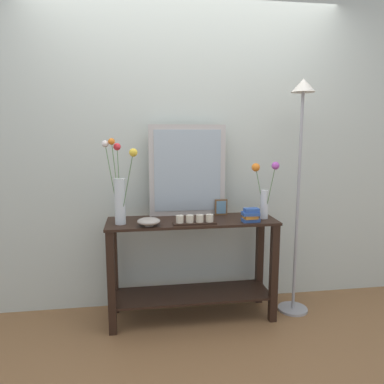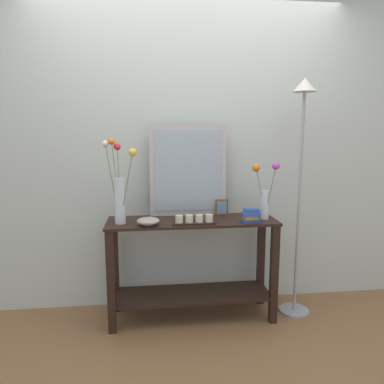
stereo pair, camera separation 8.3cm
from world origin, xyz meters
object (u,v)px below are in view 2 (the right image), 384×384
object	(u,v)px
decorative_bowl	(148,221)
book_stack	(251,216)
vase_right	(265,192)
candle_tray	(194,220)
console_table	(192,259)
tall_vase_left	(120,190)
floor_lamp	(301,159)
mirror_leaning	(188,171)
picture_frame_small	(222,207)

from	to	relation	value
decorative_bowl	book_stack	world-z (taller)	book_stack
vase_right	book_stack	xyz separation A→B (m)	(-0.13, -0.09, -0.16)
decorative_bowl	candle_tray	bearing A→B (deg)	1.39
console_table	vase_right	size ratio (longest dim) A/B	2.89
tall_vase_left	book_stack	world-z (taller)	tall_vase_left
tall_vase_left	floor_lamp	size ratio (longest dim) A/B	0.34
tall_vase_left	book_stack	size ratio (longest dim) A/B	4.63
tall_vase_left	candle_tray	xyz separation A→B (m)	(0.54, -0.07, -0.22)
candle_tray	book_stack	distance (m)	0.42
mirror_leaning	candle_tray	xyz separation A→B (m)	(0.01, -0.29, -0.34)
tall_vase_left	mirror_leaning	bearing A→B (deg)	23.11
picture_frame_small	book_stack	size ratio (longest dim) A/B	0.95
book_stack	vase_right	bearing A→B (deg)	33.75
mirror_leaning	vase_right	world-z (taller)	mirror_leaning
mirror_leaning	floor_lamp	xyz separation A→B (m)	(0.85, -0.20, 0.10)
vase_right	book_stack	world-z (taller)	vase_right
vase_right	floor_lamp	size ratio (longest dim) A/B	0.24
mirror_leaning	vase_right	distance (m)	0.62
tall_vase_left	book_stack	xyz separation A→B (m)	(0.96, -0.08, -0.20)
mirror_leaning	vase_right	xyz separation A→B (m)	(0.57, -0.21, -0.15)
tall_vase_left	vase_right	size ratio (longest dim) A/B	1.39
console_table	candle_tray	size ratio (longest dim) A/B	4.08
tall_vase_left	console_table	bearing A→B (deg)	5.68
vase_right	decorative_bowl	size ratio (longest dim) A/B	2.71
candle_tray	console_table	bearing A→B (deg)	90.87
candle_tray	decorative_bowl	xyz separation A→B (m)	(-0.34, -0.01, 0.00)
console_table	tall_vase_left	world-z (taller)	tall_vase_left
console_table	candle_tray	distance (m)	0.37
console_table	decorative_bowl	bearing A→B (deg)	-158.48
decorative_bowl	vase_right	bearing A→B (deg)	5.65
tall_vase_left	decorative_bowl	xyz separation A→B (m)	(0.20, -0.08, -0.22)
decorative_bowl	book_stack	distance (m)	0.76
book_stack	tall_vase_left	bearing A→B (deg)	175.35
picture_frame_small	floor_lamp	bearing A→B (deg)	-15.61
decorative_bowl	book_stack	bearing A→B (deg)	0.02
mirror_leaning	vase_right	bearing A→B (deg)	-20.74
mirror_leaning	picture_frame_small	bearing A→B (deg)	-7.44
picture_frame_small	decorative_bowl	bearing A→B (deg)	-155.77
candle_tray	floor_lamp	world-z (taller)	floor_lamp
candle_tray	book_stack	bearing A→B (deg)	-1.06
vase_right	tall_vase_left	bearing A→B (deg)	-179.49
console_table	book_stack	size ratio (longest dim) A/B	9.62
mirror_leaning	tall_vase_left	distance (m)	0.58
floor_lamp	console_table	bearing A→B (deg)	178.15
picture_frame_small	decorative_bowl	distance (m)	0.65
mirror_leaning	book_stack	xyz separation A→B (m)	(0.44, -0.30, -0.31)
mirror_leaning	console_table	bearing A→B (deg)	-86.57
tall_vase_left	picture_frame_small	distance (m)	0.84
floor_lamp	candle_tray	bearing A→B (deg)	-173.46
vase_right	picture_frame_small	bearing A→B (deg)	148.84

